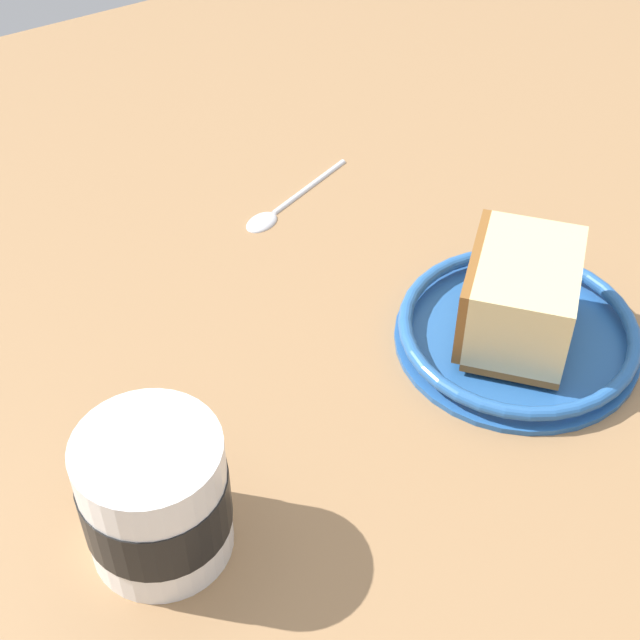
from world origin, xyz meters
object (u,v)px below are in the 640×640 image
cake_slice (520,297)px  tea_mug (153,495)px  teaspoon (278,207)px  small_plate (518,332)px

cake_slice → tea_mug: bearing=5.4°
cake_slice → teaspoon: 22.72cm
cake_slice → tea_mug: size_ratio=1.12×
cake_slice → teaspoon: (6.92, -21.31, -3.78)cm
small_plate → cake_slice: (0.19, -0.20, 3.21)cm
small_plate → tea_mug: bearing=5.0°
tea_mug → teaspoon: tea_mug is taller
tea_mug → teaspoon: 31.83cm
small_plate → tea_mug: (27.72, 2.43, 3.39)cm
small_plate → tea_mug: 28.03cm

